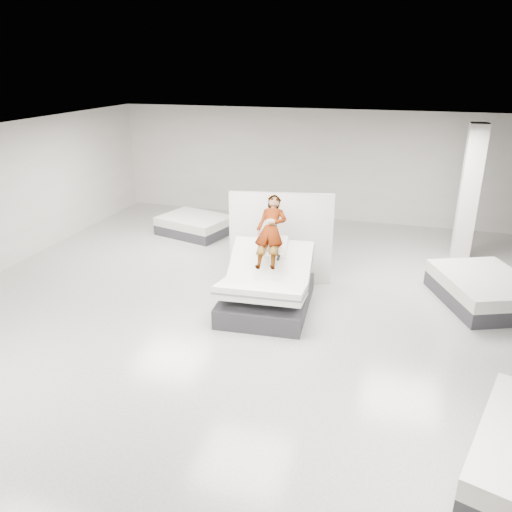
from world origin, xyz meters
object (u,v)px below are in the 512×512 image
Objects in this scene: divider_panel at (281,238)px; flat_bed_right_far at (484,290)px; column at (469,195)px; hero_bed at (267,289)px; remote at (278,258)px; person at (270,242)px; flat_bed_left_far at (195,225)px.

flat_bed_right_far is (4.07, 0.11, -0.70)m from divider_panel.
divider_panel is at bearing -147.81° from column.
hero_bed is 0.89× the size of flat_bed_right_far.
hero_bed is 15.64× the size of remote.
person is at bearing 93.78° from hero_bed.
hero_bed is 4.25m from flat_bed_right_far.
flat_bed_right_far is 0.76× the size of column.
column is (3.81, 2.40, 0.62)m from divider_panel.
hero_bed is 4.86m from flat_bed_left_far.
remote reaches higher than flat_bed_left_far.
flat_bed_right_far is (4.00, 1.43, -0.12)m from hero_bed.
divider_panel is 0.67× the size of column.
hero_bed is 5.41m from column.
flat_bed_left_far is at bearing 129.35° from hero_bed.
hero_bed reaches higher than flat_bed_left_far.
column is at bearing -0.36° from flat_bed_left_far.
column reaches higher than person.
remote is 0.06× the size of divider_panel.
person is at bearing 122.15° from remote.
flat_bed_right_far is (4.03, 1.11, -0.96)m from person.
person reaches higher than remote.
hero_bed is 1.44× the size of person.
column reaches higher than flat_bed_right_far.
divider_panel is at bearing -38.97° from flat_bed_left_far.
flat_bed_left_far is at bearing 179.64° from column.
column is at bearing 22.26° from divider_panel.
divider_panel reaches higher than remote.
hero_bed is at bearing 172.11° from remote.
divider_panel is at bearing 98.25° from remote.
remote reaches higher than flat_bed_right_far.
remote is at bearing -159.09° from flat_bed_right_far.
hero_bed is 1.02× the size of divider_panel.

